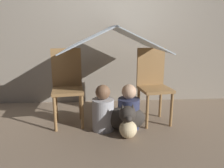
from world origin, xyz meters
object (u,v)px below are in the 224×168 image
person_second (129,110)px  dog (126,117)px  chair_left (67,84)px  chair_right (153,82)px  person_front (103,111)px

person_second → dog: person_second is taller
chair_left → person_second: bearing=-23.9°
chair_right → person_front: bearing=-168.4°
chair_right → chair_left: bearing=171.4°
chair_left → chair_right: same height
chair_right → dog: bearing=-149.3°
chair_left → person_second: 0.84m
person_second → chair_left: bearing=163.8°
person_front → person_second: 0.31m
person_front → chair_right: bearing=20.2°
chair_left → chair_right: (1.10, -0.00, 0.00)m
chair_left → person_front: (0.44, -0.24, -0.28)m
person_front → dog: size_ratio=1.16×
person_second → chair_right: bearing=32.4°
chair_left → person_second: chair_left is taller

